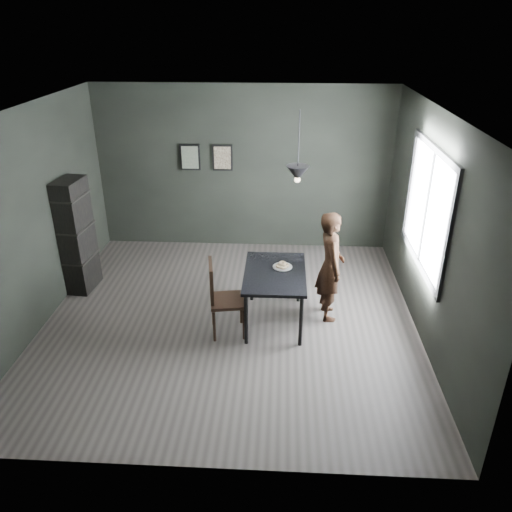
# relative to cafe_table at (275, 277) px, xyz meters

# --- Properties ---
(ground) EXTENTS (5.00, 5.00, 0.00)m
(ground) POSITION_rel_cafe_table_xyz_m (-0.60, 0.00, -0.67)
(ground) COLOR #35302D
(ground) RESTS_ON ground
(back_wall) EXTENTS (5.00, 0.10, 2.80)m
(back_wall) POSITION_rel_cafe_table_xyz_m (-0.60, 2.50, 0.73)
(back_wall) COLOR black
(back_wall) RESTS_ON ground
(ceiling) EXTENTS (5.00, 5.00, 0.02)m
(ceiling) POSITION_rel_cafe_table_xyz_m (-0.60, 0.00, 2.13)
(ceiling) COLOR silver
(ceiling) RESTS_ON ground
(window_assembly) EXTENTS (0.04, 1.96, 1.56)m
(window_assembly) POSITION_rel_cafe_table_xyz_m (1.87, 0.20, 0.93)
(window_assembly) COLOR white
(window_assembly) RESTS_ON ground
(cafe_table) EXTENTS (0.80, 1.20, 0.75)m
(cafe_table) POSITION_rel_cafe_table_xyz_m (0.00, 0.00, 0.00)
(cafe_table) COLOR black
(cafe_table) RESTS_ON ground
(white_plate) EXTENTS (0.23, 0.23, 0.01)m
(white_plate) POSITION_rel_cafe_table_xyz_m (0.10, 0.13, 0.08)
(white_plate) COLOR silver
(white_plate) RESTS_ON cafe_table
(donut_pile) EXTENTS (0.18, 0.18, 0.08)m
(donut_pile) POSITION_rel_cafe_table_xyz_m (0.10, 0.13, 0.12)
(donut_pile) COLOR #FBEEC3
(donut_pile) RESTS_ON white_plate
(woman) EXTENTS (0.43, 0.59, 1.52)m
(woman) POSITION_rel_cafe_table_xyz_m (0.73, 0.18, 0.09)
(woman) COLOR black
(woman) RESTS_ON ground
(wood_chair) EXTENTS (0.51, 0.51, 1.02)m
(wood_chair) POSITION_rel_cafe_table_xyz_m (-0.68, -0.31, -0.09)
(wood_chair) COLOR black
(wood_chair) RESTS_ON ground
(shelf_unit) EXTENTS (0.37, 0.59, 1.70)m
(shelf_unit) POSITION_rel_cafe_table_xyz_m (-2.92, 0.78, 0.18)
(shelf_unit) COLOR black
(shelf_unit) RESTS_ON ground
(pendant_lamp) EXTENTS (0.28, 0.28, 0.86)m
(pendant_lamp) POSITION_rel_cafe_table_xyz_m (0.25, 0.10, 1.38)
(pendant_lamp) COLOR black
(pendant_lamp) RESTS_ON ground
(framed_print_left) EXTENTS (0.34, 0.04, 0.44)m
(framed_print_left) POSITION_rel_cafe_table_xyz_m (-1.50, 2.47, 0.93)
(framed_print_left) COLOR black
(framed_print_left) RESTS_ON ground
(framed_print_right) EXTENTS (0.34, 0.04, 0.44)m
(framed_print_right) POSITION_rel_cafe_table_xyz_m (-0.95, 2.47, 0.93)
(framed_print_right) COLOR black
(framed_print_right) RESTS_ON ground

